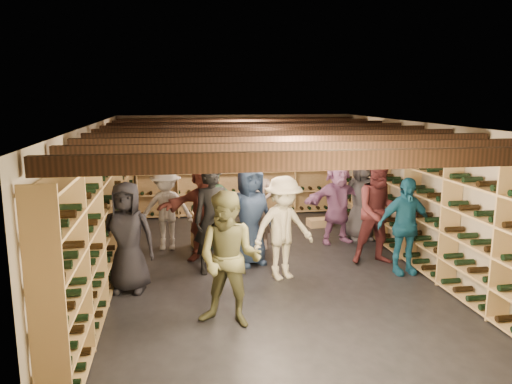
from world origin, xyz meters
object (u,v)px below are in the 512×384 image
(crate_stack_left, at_px, (205,228))
(person_9, at_px, (166,209))
(person_4, at_px, (405,226))
(person_7, at_px, (258,205))
(person_3, at_px, (283,228))
(person_8, at_px, (380,211))
(crate_loose, at_px, (319,222))
(person_10, at_px, (214,208))
(person_5, at_px, (206,210))
(person_11, at_px, (338,202))
(person_0, at_px, (127,237))
(person_1, at_px, (213,220))
(person_6, at_px, (250,216))
(person_12, at_px, (362,198))
(person_2, at_px, (229,260))
(crate_stack_right, at_px, (218,224))

(crate_stack_left, height_order, person_9, person_9)
(person_4, distance_m, person_7, 2.70)
(person_3, relative_size, person_8, 0.89)
(crate_loose, relative_size, person_8, 0.27)
(crate_loose, xyz_separation_m, person_10, (-2.42, -1.13, 0.67))
(crate_stack_left, bearing_deg, person_7, -18.38)
(person_5, xyz_separation_m, person_11, (2.60, 0.61, -0.07))
(crate_loose, height_order, person_5, person_5)
(person_0, distance_m, person_1, 1.42)
(person_1, xyz_separation_m, person_11, (2.53, 1.31, -0.06))
(crate_loose, distance_m, person_6, 3.03)
(crate_stack_left, distance_m, person_12, 3.16)
(crate_stack_left, relative_size, person_1, 0.39)
(crate_loose, bearing_deg, person_4, -80.82)
(crate_loose, height_order, person_3, person_3)
(person_2, bearing_deg, person_3, 79.77)
(crate_stack_right, relative_size, person_10, 0.34)
(person_4, bearing_deg, person_11, 103.04)
(crate_stack_right, xyz_separation_m, person_4, (2.78, -2.63, 0.54))
(person_5, distance_m, person_8, 2.99)
(person_4, bearing_deg, person_10, 143.76)
(crate_stack_right, distance_m, person_3, 2.72)
(person_0, bearing_deg, person_3, 14.00)
(person_4, height_order, person_9, person_4)
(crate_stack_left, xyz_separation_m, person_1, (0.05, -1.51, 0.54))
(person_7, relative_size, person_10, 1.11)
(crate_stack_left, relative_size, person_11, 0.42)
(crate_stack_left, bearing_deg, person_2, -88.39)
(person_1, xyz_separation_m, person_10, (0.12, 1.42, -0.12))
(person_6, bearing_deg, person_7, 50.28)
(crate_stack_right, xyz_separation_m, person_9, (-1.02, -0.68, 0.52))
(crate_stack_left, distance_m, person_1, 1.60)
(person_6, xyz_separation_m, person_8, (2.18, -0.33, 0.07))
(person_2, distance_m, person_10, 3.36)
(person_2, relative_size, person_11, 1.05)
(person_1, relative_size, person_12, 1.04)
(person_6, relative_size, person_7, 1.02)
(crate_stack_left, height_order, person_8, person_8)
(person_10, xyz_separation_m, person_11, (2.41, -0.12, 0.06))
(person_0, xyz_separation_m, person_5, (1.22, 1.28, 0.07))
(crate_loose, bearing_deg, person_7, -139.35)
(person_10, relative_size, person_11, 0.92)
(person_1, height_order, person_10, person_1)
(crate_loose, relative_size, person_7, 0.30)
(person_0, height_order, person_9, person_0)
(person_2, height_order, person_8, person_8)
(person_5, distance_m, person_11, 2.67)
(person_12, bearing_deg, person_6, -156.39)
(person_0, xyz_separation_m, person_9, (0.53, 2.01, -0.05))
(crate_stack_right, xyz_separation_m, person_6, (0.40, -1.79, 0.60))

